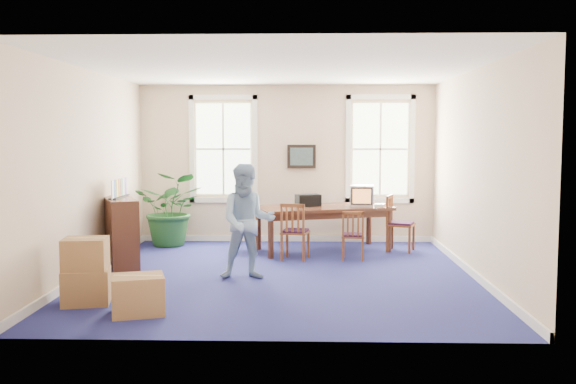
{
  "coord_description": "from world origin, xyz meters",
  "views": [
    {
      "loc": [
        0.4,
        -9.86,
        2.17
      ],
      "look_at": [
        0.1,
        0.6,
        1.25
      ],
      "focal_mm": 40.0,
      "sensor_mm": 36.0,
      "label": 1
    }
  ],
  "objects_px": {
    "conference_table": "(323,229)",
    "cardboard_boxes": "(106,268)",
    "crt_tv": "(362,196)",
    "potted_plant": "(172,209)",
    "chair_near_left": "(295,231)",
    "man": "(247,222)",
    "credenza": "(119,230)"
  },
  "relations": [
    {
      "from": "man",
      "to": "cardboard_boxes",
      "type": "relative_size",
      "value": 1.11
    },
    {
      "from": "chair_near_left",
      "to": "man",
      "type": "relative_size",
      "value": 0.57
    },
    {
      "from": "conference_table",
      "to": "crt_tv",
      "type": "bearing_deg",
      "value": -13.58
    },
    {
      "from": "crt_tv",
      "to": "potted_plant",
      "type": "relative_size",
      "value": 0.32
    },
    {
      "from": "credenza",
      "to": "chair_near_left",
      "type": "bearing_deg",
      "value": -14.0
    },
    {
      "from": "conference_table",
      "to": "cardboard_boxes",
      "type": "bearing_deg",
      "value": -145.39
    },
    {
      "from": "conference_table",
      "to": "cardboard_boxes",
      "type": "xyz_separation_m",
      "value": [
        -2.93,
        -3.83,
        0.03
      ]
    },
    {
      "from": "chair_near_left",
      "to": "man",
      "type": "height_order",
      "value": "man"
    },
    {
      "from": "chair_near_left",
      "to": "cardboard_boxes",
      "type": "relative_size",
      "value": 0.63
    },
    {
      "from": "crt_tv",
      "to": "cardboard_boxes",
      "type": "distance_m",
      "value": 5.37
    },
    {
      "from": "chair_near_left",
      "to": "cardboard_boxes",
      "type": "height_order",
      "value": "chair_near_left"
    },
    {
      "from": "conference_table",
      "to": "cardboard_boxes",
      "type": "relative_size",
      "value": 1.57
    },
    {
      "from": "conference_table",
      "to": "man",
      "type": "height_order",
      "value": "man"
    },
    {
      "from": "man",
      "to": "credenza",
      "type": "relative_size",
      "value": 1.16
    },
    {
      "from": "chair_near_left",
      "to": "man",
      "type": "xyz_separation_m",
      "value": [
        -0.7,
        -1.57,
        0.37
      ]
    },
    {
      "from": "man",
      "to": "credenza",
      "type": "distance_m",
      "value": 2.49
    },
    {
      "from": "conference_table",
      "to": "potted_plant",
      "type": "xyz_separation_m",
      "value": [
        -2.98,
        0.52,
        0.31
      ]
    },
    {
      "from": "credenza",
      "to": "cardboard_boxes",
      "type": "relative_size",
      "value": 0.95
    },
    {
      "from": "crt_tv",
      "to": "potted_plant",
      "type": "distance_m",
      "value": 3.75
    },
    {
      "from": "crt_tv",
      "to": "man",
      "type": "bearing_deg",
      "value": -122.71
    },
    {
      "from": "conference_table",
      "to": "credenza",
      "type": "xyz_separation_m",
      "value": [
        -3.46,
        -1.42,
        0.17
      ]
    },
    {
      "from": "man",
      "to": "chair_near_left",
      "type": "bearing_deg",
      "value": 59.38
    },
    {
      "from": "man",
      "to": "credenza",
      "type": "bearing_deg",
      "value": 149.68
    },
    {
      "from": "conference_table",
      "to": "chair_near_left",
      "type": "relative_size",
      "value": 2.47
    },
    {
      "from": "credenza",
      "to": "conference_table",
      "type": "bearing_deg",
      "value": -2.7
    },
    {
      "from": "chair_near_left",
      "to": "crt_tv",
      "type": "bearing_deg",
      "value": -131.66
    },
    {
      "from": "crt_tv",
      "to": "potted_plant",
      "type": "height_order",
      "value": "potted_plant"
    },
    {
      "from": "potted_plant",
      "to": "crt_tv",
      "type": "bearing_deg",
      "value": -7.15
    },
    {
      "from": "credenza",
      "to": "crt_tv",
      "type": "bearing_deg",
      "value": -5.61
    },
    {
      "from": "conference_table",
      "to": "man",
      "type": "relative_size",
      "value": 1.42
    },
    {
      "from": "crt_tv",
      "to": "man",
      "type": "xyz_separation_m",
      "value": [
        -1.94,
        -2.47,
        -0.17
      ]
    },
    {
      "from": "conference_table",
      "to": "credenza",
      "type": "height_order",
      "value": "credenza"
    }
  ]
}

